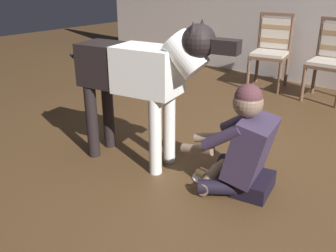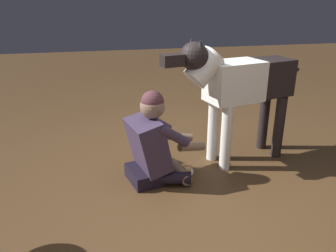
% 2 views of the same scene
% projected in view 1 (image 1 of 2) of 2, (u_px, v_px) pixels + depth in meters
% --- Properties ---
extents(ground_plane, '(15.26, 15.26, 0.00)m').
position_uv_depth(ground_plane, '(205.00, 168.00, 3.11)').
color(ground_plane, '#4A321C').
extents(dining_chair_left_of_pair, '(0.55, 0.55, 0.98)m').
position_uv_depth(dining_chair_left_of_pair, '(272.00, 47.00, 5.07)').
color(dining_chair_left_of_pair, brown).
rests_on(dining_chair_left_of_pair, ground).
extents(dining_chair_right_of_pair, '(0.49, 0.50, 0.98)m').
position_uv_depth(dining_chair_right_of_pair, '(332.00, 56.00, 4.57)').
color(dining_chair_right_of_pair, brown).
rests_on(dining_chair_right_of_pair, ground).
extents(person_sitting_on_floor, '(0.72, 0.57, 0.81)m').
position_uv_depth(person_sitting_on_floor, '(243.00, 148.00, 2.70)').
color(person_sitting_on_floor, black).
rests_on(person_sitting_on_floor, ground).
extents(large_dog, '(1.47, 0.50, 1.20)m').
position_uv_depth(large_dog, '(141.00, 74.00, 2.91)').
color(large_dog, white).
rests_on(large_dog, ground).
extents(hot_dog_on_plate, '(0.23, 0.23, 0.06)m').
position_uv_depth(hot_dog_on_plate, '(207.00, 176.00, 2.94)').
color(hot_dog_on_plate, silver).
rests_on(hot_dog_on_plate, ground).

